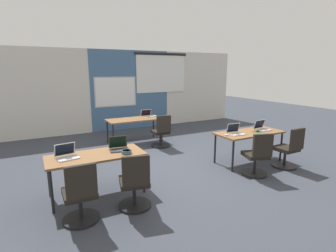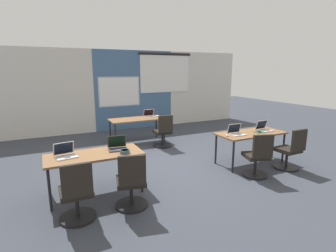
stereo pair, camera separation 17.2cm
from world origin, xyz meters
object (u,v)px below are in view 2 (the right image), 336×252
(desk_near_right, at_px, (251,135))
(mouse_near_right_end, at_px, (259,132))
(laptop_far_right, at_px, (150,115))
(chair_near_right_inner, at_px, (257,159))
(laptop_near_left_end, at_px, (66,154))
(desk_near_left, at_px, (95,157))
(chair_far_right, at_px, (163,134))
(chair_near_left_end, at_px, (77,197))
(desk_far_center, at_px, (137,121))
(laptop_near_left_inner, at_px, (118,147))
(mouse_near_right_inner, at_px, (227,135))
(mouse_far_right, at_px, (158,116))
(laptop_near_right_end, at_px, (264,128))
(chair_near_right_end, at_px, (290,153))
(laptop_near_right_inner, at_px, (237,132))
(snack_bowl, at_px, (125,151))
(chair_near_left_inner, at_px, (132,186))

(desk_near_right, xyz_separation_m, mouse_near_right_end, (0.18, -0.07, 0.08))
(mouse_near_right_end, relative_size, laptop_far_right, 0.31)
(chair_near_right_inner, height_order, laptop_near_left_end, laptop_near_left_end)
(desk_near_left, height_order, chair_far_right, chair_far_right)
(chair_near_left_end, relative_size, laptop_far_right, 2.68)
(chair_far_right, bearing_deg, desk_far_center, -53.73)
(laptop_near_left_inner, bearing_deg, mouse_near_right_inner, 5.24)
(chair_near_left_end, distance_m, mouse_far_right, 4.64)
(mouse_near_right_inner, xyz_separation_m, laptop_near_left_inner, (-2.37, 0.10, 0.03))
(laptop_near_left_end, distance_m, chair_far_right, 3.36)
(laptop_near_right_end, relative_size, laptop_near_left_end, 0.93)
(laptop_far_right, bearing_deg, chair_near_right_end, -61.13)
(laptop_near_right_inner, relative_size, mouse_near_right_end, 3.32)
(laptop_near_right_inner, distance_m, snack_bowl, 2.61)
(chair_near_left_inner, bearing_deg, laptop_near_left_end, -30.74)
(desk_near_right, relative_size, desk_far_center, 1.00)
(desk_near_right, distance_m, desk_far_center, 3.30)
(chair_near_left_inner, xyz_separation_m, mouse_far_right, (2.05, 3.65, 0.36))
(chair_near_right_inner, relative_size, snack_bowl, 5.18)
(desk_far_center, height_order, mouse_near_right_end, mouse_near_right_end)
(mouse_near_right_inner, distance_m, mouse_far_right, 2.93)
(mouse_near_right_end, bearing_deg, desk_near_left, 178.89)
(laptop_near_right_end, xyz_separation_m, laptop_far_right, (-1.73, 2.88, -0.00))
(chair_near_right_inner, height_order, laptop_far_right, laptop_far_right)
(desk_near_right, xyz_separation_m, chair_near_left_inner, (-3.10, -0.76, -0.28))
(mouse_far_right, bearing_deg, chair_far_right, -103.52)
(chair_near_right_end, height_order, laptop_far_right, laptop_far_right)
(desk_near_right, height_order, mouse_near_right_end, mouse_near_right_end)
(laptop_near_right_inner, height_order, mouse_near_right_end, laptop_near_right_inner)
(chair_near_left_end, distance_m, chair_far_right, 3.84)
(desk_far_center, distance_m, laptop_near_right_inner, 3.10)
(chair_near_left_end, bearing_deg, mouse_near_right_end, -170.34)
(desk_far_center, height_order, laptop_near_right_inner, laptop_near_right_inner)
(laptop_near_left_inner, bearing_deg, desk_near_right, 6.19)
(mouse_near_right_inner, bearing_deg, laptop_far_right, 101.70)
(desk_near_right, xyz_separation_m, mouse_far_right, (-1.05, 2.89, 0.08))
(laptop_near_left_end, xyz_separation_m, chair_near_left_end, (0.05, -0.81, -0.39))
(laptop_near_left_inner, bearing_deg, mouse_far_right, 61.92)
(laptop_near_right_inner, xyz_separation_m, chair_far_right, (-0.84, 2.03, -0.39))
(laptop_far_right, distance_m, chair_far_right, 0.95)
(chair_near_right_end, height_order, mouse_far_right, chair_near_right_end)
(desk_near_left, height_order, laptop_near_left_end, laptop_near_left_end)
(laptop_near_right_inner, bearing_deg, chair_near_left_end, -163.25)
(laptop_near_right_inner, xyz_separation_m, laptop_near_left_end, (-3.53, 0.05, -0.00))
(desk_near_left, bearing_deg, chair_near_right_end, -9.92)
(mouse_near_right_inner, bearing_deg, chair_near_left_inner, -162.88)
(chair_near_right_end, distance_m, snack_bowl, 3.56)
(mouse_near_right_inner, bearing_deg, mouse_near_right_end, -3.24)
(chair_near_left_inner, distance_m, chair_near_right_end, 3.58)
(laptop_near_left_end, height_order, chair_far_right, laptop_near_left_end)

